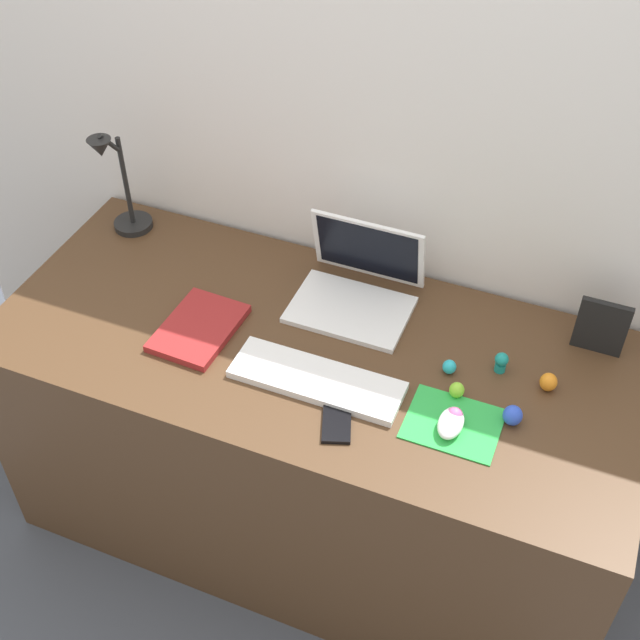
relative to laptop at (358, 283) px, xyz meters
name	(u,v)px	position (x,y,z in m)	size (l,w,h in m)	color
ground_plane	(315,516)	(-0.04, -0.20, -0.79)	(6.00, 6.00, 0.00)	#474C56
back_wall	(370,230)	(-0.04, 0.19, 0.03)	(2.81, 0.05, 1.64)	silver
desk	(315,440)	(-0.04, -0.20, -0.42)	(1.61, 0.71, 0.74)	#4C331E
laptop	(358,283)	(0.00, 0.00, 0.00)	(0.30, 0.26, 0.21)	white
keyboard	(317,380)	(0.02, -0.32, -0.04)	(0.41, 0.13, 0.02)	white
mousepad	(453,423)	(0.35, -0.32, -0.05)	(0.21, 0.17, 0.00)	green
mouse	(451,423)	(0.34, -0.33, -0.03)	(0.06, 0.10, 0.03)	white
cell_phone	(337,420)	(0.10, -0.41, -0.05)	(0.06, 0.13, 0.01)	black
desk_lamp	(119,187)	(-0.71, 0.01, 0.10)	(0.11, 0.16, 0.34)	black
notebook_pad	(199,328)	(-0.32, -0.27, -0.04)	(0.17, 0.24, 0.02)	maroon
picture_frame	(601,327)	(0.60, 0.04, 0.02)	(0.12, 0.02, 0.15)	black
toy_figurine_blue	(513,415)	(0.47, -0.26, -0.03)	(0.04, 0.04, 0.05)	blue
toy_figurine_teal	(501,362)	(0.40, -0.11, -0.02)	(0.03, 0.03, 0.05)	teal
toy_figurine_pink	(454,416)	(0.35, -0.31, -0.03)	(0.04, 0.04, 0.04)	pink
toy_figurine_lime	(457,390)	(0.33, -0.23, -0.03)	(0.04, 0.04, 0.04)	#8CDB33
toy_figurine_orange	(548,382)	(0.52, -0.13, -0.03)	(0.04, 0.04, 0.05)	orange
toy_figurine_cyan	(449,367)	(0.29, -0.17, -0.04)	(0.03, 0.03, 0.04)	#28B7CC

